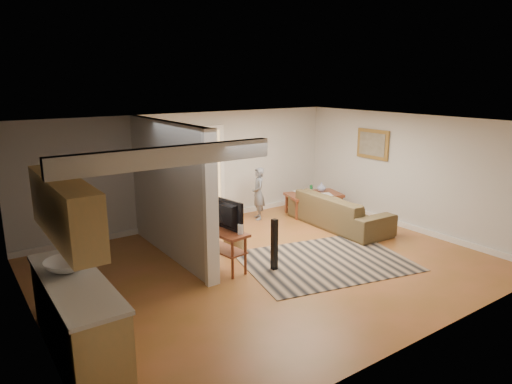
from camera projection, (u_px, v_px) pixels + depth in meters
ground at (269, 265)px, 8.06m from camera, size 7.50×7.50×0.00m
room_shell at (202, 189)px, 7.46m from camera, size 7.54×6.02×2.52m
area_rug at (325, 261)px, 8.25m from camera, size 3.30×2.71×0.01m
sofa at (338, 226)px, 10.23m from camera, size 1.07×2.52×0.73m
coffee_table at (314, 198)px, 11.09m from camera, size 1.45×1.07×0.77m
tv_console at (221, 233)px, 7.81m from camera, size 0.58×1.17×0.97m
speaker_left at (274, 245)px, 7.78m from camera, size 0.10×0.10×0.91m
speaker_right at (163, 212)px, 9.65m from camera, size 0.11×0.11×0.93m
toy_basket at (235, 243)px, 8.68m from camera, size 0.45×0.45×0.40m
child at (258, 219)px, 10.76m from camera, size 0.45×0.53×1.23m
toddler at (187, 240)px, 9.32m from camera, size 0.54×0.52×0.88m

